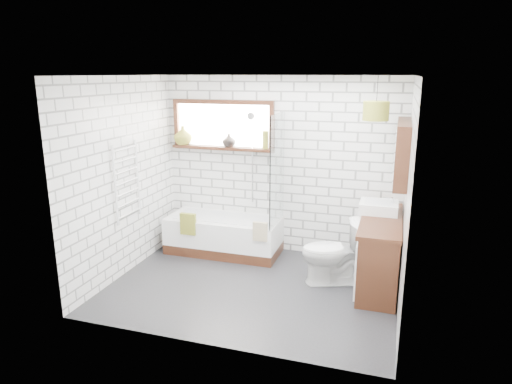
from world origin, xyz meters
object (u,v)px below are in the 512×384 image
(bathtub, at_px, (224,235))
(basin, at_px, (379,207))
(toilet, at_px, (334,252))
(vanity, at_px, (380,251))
(pendant, at_px, (376,111))

(bathtub, bearing_deg, basin, -4.24)
(bathtub, relative_size, toilet, 2.00)
(bathtub, bearing_deg, vanity, -10.16)
(vanity, height_order, pendant, pendant)
(pendant, bearing_deg, bathtub, 172.91)
(basin, bearing_deg, vanity, -75.68)
(vanity, relative_size, toilet, 1.84)
(vanity, relative_size, pendant, 4.90)
(bathtub, height_order, vanity, vanity)
(vanity, bearing_deg, basin, 104.32)
(bathtub, distance_m, basin, 2.24)
(vanity, xyz_separation_m, toilet, (-0.54, -0.14, -0.02))
(basin, height_order, toilet, basin)
(vanity, distance_m, pendant, 1.69)
(bathtub, relative_size, basin, 3.50)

